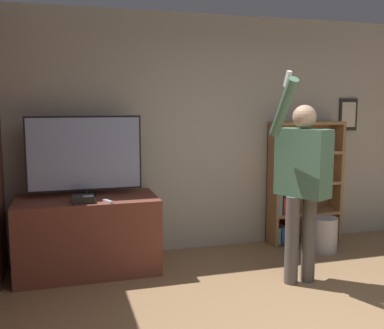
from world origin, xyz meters
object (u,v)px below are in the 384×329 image
Objects in this scene: television at (85,155)px; waste_bin at (323,234)px; person at (303,176)px; bookshelf at (299,186)px; game_console at (83,199)px.

waste_bin is at bearing -4.67° from television.
television is 0.58× the size of person.
television is 2.58m from bookshelf.
bookshelf is 1.32m from person.
game_console is 0.10× the size of person.
television is at bearing 81.37° from game_console.
television is 5.63× the size of game_console.
television reaches higher than bookshelf.
waste_bin is at bearing 109.16° from person.
waste_bin is (2.69, 0.07, -0.60)m from game_console.
television reaches higher than waste_bin.
person is at bearing -134.59° from waste_bin.
game_console is at bearing -178.45° from waste_bin.
person is (1.92, -0.95, -0.15)m from television.
game_console is at bearing -134.83° from person.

